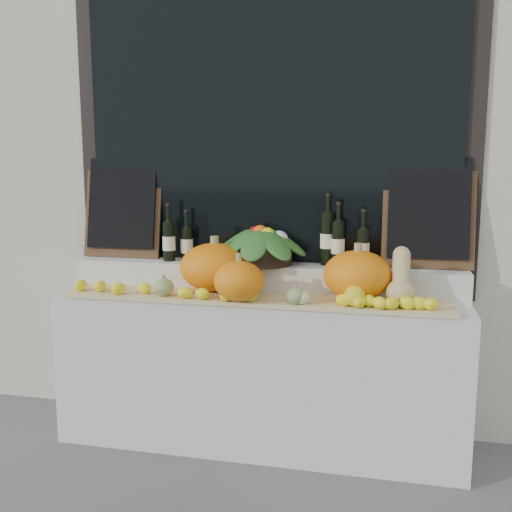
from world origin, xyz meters
TOP-DOWN VIEW (x-y plane):
  - storefront_facade at (0.00, 2.25)m, footprint 7.00×0.94m
  - display_sill at (0.00, 1.52)m, footprint 2.30×0.55m
  - rear_tier at (0.00, 1.68)m, footprint 2.30×0.25m
  - straw_bedding at (0.00, 1.40)m, footprint 2.10×0.32m
  - pumpkin_left at (-0.25, 1.50)m, footprint 0.46×0.46m
  - pumpkin_right at (0.55, 1.46)m, footprint 0.45×0.45m
  - pumpkin_center at (-0.05, 1.28)m, footprint 0.33×0.33m
  - butternut_squash at (0.77, 1.39)m, footprint 0.15×0.21m
  - decorative_gourds at (0.06, 1.29)m, footprint 1.14×0.13m
  - lemon_heap at (0.00, 1.29)m, footprint 2.20×0.16m
  - produce_bowl at (-0.02, 1.66)m, footprint 0.58×0.58m
  - wine_bottle_far_left at (-0.58, 1.64)m, footprint 0.08×0.08m
  - wine_bottle_near_left at (-0.49, 1.69)m, footprint 0.08×0.08m
  - wine_bottle_tall at (0.36, 1.72)m, footprint 0.08×0.08m
  - wine_bottle_near_right at (0.43, 1.67)m, footprint 0.08×0.08m
  - wine_bottle_far_right at (0.57, 1.68)m, footprint 0.08×0.08m
  - chalkboard_left at (-0.92, 1.74)m, footprint 0.50×0.14m
  - chalkboard_right at (0.92, 1.74)m, footprint 0.50×0.14m

SIDE VIEW (x-z plane):
  - display_sill at x=0.00m, z-range 0.00..0.88m
  - straw_bedding at x=0.00m, z-range 0.88..0.90m
  - lemon_heap at x=0.00m, z-range 0.91..0.97m
  - decorative_gourds at x=0.06m, z-range 0.88..1.02m
  - rear_tier at x=0.00m, z-range 0.88..1.04m
  - pumpkin_center at x=-0.05m, z-range 0.91..1.12m
  - butternut_squash at x=0.77m, z-range 0.88..1.17m
  - pumpkin_right at x=0.55m, z-range 0.91..1.17m
  - pumpkin_left at x=-0.25m, z-range 0.91..1.18m
  - wine_bottle_near_left at x=-0.49m, z-range 0.99..1.30m
  - wine_bottle_far_right at x=0.57m, z-range 0.99..1.32m
  - produce_bowl at x=-0.02m, z-range 1.03..1.27m
  - wine_bottle_far_left at x=-0.58m, z-range 0.99..1.34m
  - wine_bottle_near_right at x=0.43m, z-range 0.99..1.36m
  - wine_bottle_tall at x=0.36m, z-range 0.99..1.40m
  - chalkboard_left at x=-0.92m, z-range 1.05..1.67m
  - chalkboard_right at x=0.92m, z-range 1.05..1.67m
  - storefront_facade at x=0.00m, z-range 0.00..4.50m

